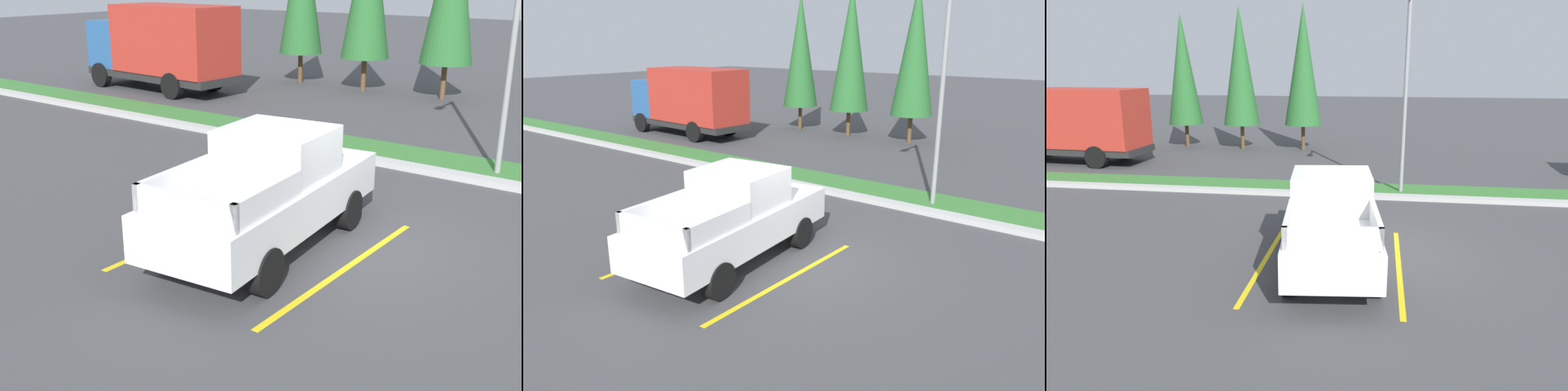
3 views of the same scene
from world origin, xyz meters
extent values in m
plane|color=#424244|center=(0.00, 0.00, 0.00)|extent=(120.00, 120.00, 0.00)
cube|color=yellow|center=(-2.43, -0.90, 0.00)|extent=(0.12, 4.80, 0.01)
cube|color=yellow|center=(0.67, -0.90, 0.00)|extent=(0.12, 4.80, 0.01)
cube|color=#B2B2AD|center=(0.00, 5.00, 0.07)|extent=(56.00, 0.40, 0.15)
cube|color=#387533|center=(0.00, 6.10, 0.03)|extent=(56.00, 1.80, 0.06)
cylinder|color=black|center=(-1.89, 0.54, 0.38)|extent=(0.36, 0.79, 0.76)
cylinder|color=black|center=(-0.20, 0.73, 0.38)|extent=(0.36, 0.79, 0.76)
cylinder|color=black|center=(-1.56, -2.54, 0.38)|extent=(0.36, 0.79, 0.76)
cylinder|color=black|center=(0.13, -2.35, 0.38)|extent=(0.36, 0.79, 0.76)
cube|color=white|center=(-0.88, -0.90, 0.88)|extent=(2.45, 5.37, 0.76)
cube|color=white|center=(-0.91, -0.61, 1.68)|extent=(1.92, 1.78, 0.84)
cube|color=#2D3842|center=(-1.00, 0.21, 1.73)|extent=(1.62, 0.23, 0.63)
cube|color=white|center=(-1.57, -2.44, 1.48)|extent=(0.30, 1.90, 0.44)
cube|color=white|center=(0.12, -2.25, 1.48)|extent=(0.30, 1.90, 0.44)
cube|color=white|center=(-0.62, -3.24, 1.48)|extent=(1.80, 0.29, 0.44)
cube|color=silver|center=(-1.15, 1.63, 0.64)|extent=(1.81, 0.35, 0.28)
cylinder|color=black|center=(-16.58, 8.51, 0.50)|extent=(1.02, 0.35, 1.00)
cylinder|color=black|center=(-16.46, 10.71, 0.50)|extent=(1.02, 0.35, 1.00)
cylinder|color=black|center=(-12.19, 8.27, 0.50)|extent=(1.02, 0.35, 1.00)
cylinder|color=black|center=(-12.07, 10.47, 0.50)|extent=(1.02, 0.35, 1.00)
cube|color=#262626|center=(-13.93, 9.47, 0.65)|extent=(6.92, 2.67, 0.30)
cube|color=#285693|center=(-16.47, 9.61, 1.75)|extent=(1.72, 2.38, 1.90)
cube|color=#2D3842|center=(-17.29, 9.66, 2.00)|extent=(0.18, 2.10, 0.90)
cube|color=#B22D23|center=(-13.13, 9.43, 2.10)|extent=(5.12, 2.67, 2.60)
cylinder|color=gray|center=(0.96, 5.90, 3.32)|extent=(0.14, 0.14, 6.63)
cylinder|color=brown|center=(-10.47, 14.48, 0.64)|extent=(0.20, 0.20, 1.28)
cylinder|color=brown|center=(-7.21, 14.22, 0.67)|extent=(0.20, 0.20, 1.34)
cylinder|color=brown|center=(-3.91, 14.44, 0.67)|extent=(0.20, 0.20, 1.35)
camera|label=1|loc=(5.37, -9.39, 4.62)|focal=44.60mm
camera|label=2|loc=(6.87, -8.80, 4.88)|focal=36.26mm
camera|label=3|loc=(0.11, -11.28, 4.45)|focal=33.49mm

